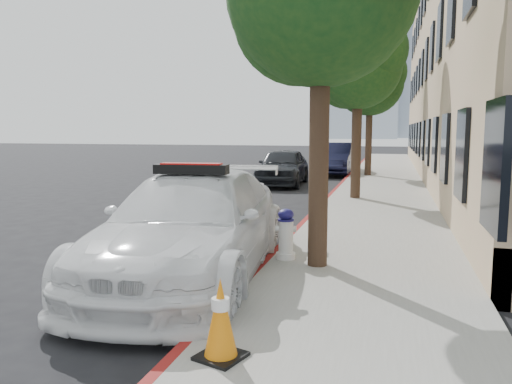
{
  "coord_description": "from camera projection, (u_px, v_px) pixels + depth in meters",
  "views": [
    {
      "loc": [
        3.97,
        -9.51,
        2.23
      ],
      "look_at": [
        1.37,
        -0.02,
        1.0
      ],
      "focal_mm": 35.0,
      "sensor_mm": 36.0,
      "label": 1
    }
  ],
  "objects": [
    {
      "name": "tower_left",
      "position": [
        363.0,
        16.0,
        122.6
      ],
      "size": [
        18.0,
        14.0,
        60.0
      ],
      "primitive_type": "cube",
      "color": "#9EA8B7",
      "rests_on": "ground"
    },
    {
      "name": "curb_strip",
      "position": [
        341.0,
        185.0,
        19.44
      ],
      "size": [
        0.12,
        50.0,
        0.15
      ],
      "primitive_type": "cube",
      "color": "maroon",
      "rests_on": "ground"
    },
    {
      "name": "tree_far",
      "position": [
        371.0,
        82.0,
        22.5
      ],
      "size": [
        3.1,
        3.0,
        5.81
      ],
      "color": "black",
      "rests_on": "sidewalk"
    },
    {
      "name": "police_car",
      "position": [
        192.0,
        226.0,
        7.5
      ],
      "size": [
        2.72,
        5.67,
        1.74
      ],
      "rotation": [
        0.0,
        0.0,
        0.09
      ],
      "color": "white",
      "rests_on": "ground"
    },
    {
      "name": "ground",
      "position": [
        193.0,
        237.0,
        10.42
      ],
      "size": [
        120.0,
        120.0,
        0.0
      ],
      "primitive_type": "plane",
      "color": "black",
      "rests_on": "ground"
    },
    {
      "name": "tower_right",
      "position": [
        415.0,
        56.0,
        134.55
      ],
      "size": [
        14.0,
        14.0,
        44.0
      ],
      "primitive_type": "cube",
      "color": "#9EA8B7",
      "rests_on": "ground"
    },
    {
      "name": "fire_hydrant",
      "position": [
        286.0,
        234.0,
        8.06
      ],
      "size": [
        0.35,
        0.32,
        0.82
      ],
      "rotation": [
        0.0,
        0.0,
        0.14
      ],
      "color": "white",
      "rests_on": "sidewalk"
    },
    {
      "name": "traffic_cone",
      "position": [
        221.0,
        319.0,
        4.53
      ],
      "size": [
        0.5,
        0.5,
        0.75
      ],
      "rotation": [
        0.0,
        0.0,
        -0.32
      ],
      "color": "black",
      "rests_on": "sidewalk"
    },
    {
      "name": "tree_mid",
      "position": [
        359.0,
        65.0,
        14.87
      ],
      "size": [
        2.77,
        2.64,
        5.43
      ],
      "color": "black",
      "rests_on": "sidewalk"
    },
    {
      "name": "parked_car_far",
      "position": [
        335.0,
        159.0,
        24.92
      ],
      "size": [
        1.68,
        4.81,
        1.58
      ],
      "primitive_type": "imported",
      "rotation": [
        0.0,
        0.0,
        -0.0
      ],
      "color": "black",
      "rests_on": "ground"
    },
    {
      "name": "parked_car_mid",
      "position": [
        283.0,
        166.0,
        20.21
      ],
      "size": [
        1.99,
        4.49,
        1.5
      ],
      "primitive_type": "imported",
      "rotation": [
        0.0,
        0.0,
        0.05
      ],
      "color": "black",
      "rests_on": "ground"
    },
    {
      "name": "sidewalk",
      "position": [
        381.0,
        187.0,
        19.04
      ],
      "size": [
        3.2,
        50.0,
        0.15
      ],
      "primitive_type": "cube",
      "color": "gray",
      "rests_on": "ground"
    }
  ]
}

